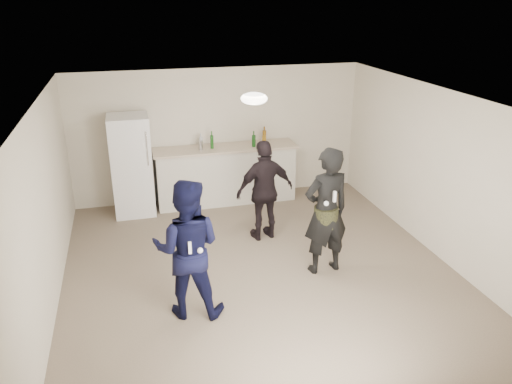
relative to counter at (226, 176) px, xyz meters
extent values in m
plane|color=#6B5B4C|center=(-0.06, -2.67, -0.53)|extent=(6.00, 6.00, 0.00)
plane|color=silver|center=(-0.06, -2.67, 1.98)|extent=(6.00, 6.00, 0.00)
plane|color=beige|center=(-0.06, 0.33, 0.72)|extent=(6.00, 0.00, 6.00)
plane|color=beige|center=(-0.06, -5.67, 0.72)|extent=(6.00, 0.00, 6.00)
plane|color=beige|center=(-2.81, -2.67, 0.72)|extent=(0.00, 6.00, 6.00)
plane|color=beige|center=(2.69, -2.67, 0.72)|extent=(0.00, 6.00, 6.00)
cube|color=beige|center=(0.00, 0.00, 0.00)|extent=(2.60, 0.56, 1.05)
cube|color=#BAA790|center=(0.00, 0.00, 0.55)|extent=(2.68, 0.64, 0.04)
cube|color=white|center=(-1.72, -0.07, 0.38)|extent=(0.70, 0.70, 1.80)
cylinder|color=silver|center=(-1.44, -0.44, 0.78)|extent=(0.02, 0.02, 0.60)
ellipsoid|color=white|center=(-0.06, -2.37, 1.93)|extent=(0.36, 0.36, 0.16)
cylinder|color=#AFB0B4|center=(-0.47, -0.05, 0.65)|extent=(0.08, 0.08, 0.17)
imported|color=#0F113F|center=(-1.16, -3.41, 0.36)|extent=(1.02, 0.89, 1.77)
imported|color=black|center=(0.84, -2.88, 0.40)|extent=(0.73, 0.52, 1.86)
cylinder|color=#323719|center=(0.84, -2.88, 0.32)|extent=(0.34, 0.34, 0.28)
imported|color=black|center=(0.30, -1.66, 0.30)|extent=(1.02, 0.55, 1.65)
cube|color=white|center=(-1.16, -3.69, 0.53)|extent=(0.04, 0.04, 0.15)
sphere|color=white|center=(-1.04, -3.66, 0.45)|extent=(0.07, 0.07, 0.07)
cube|color=silver|center=(0.84, -3.13, 0.72)|extent=(0.04, 0.04, 0.15)
sphere|color=white|center=(0.74, -3.10, 0.62)|extent=(0.07, 0.07, 0.07)
cylinder|color=silver|center=(-0.43, 0.10, 0.66)|extent=(0.07, 0.07, 0.19)
cylinder|color=#124214|center=(0.52, -0.11, 0.67)|extent=(0.07, 0.07, 0.22)
cylinder|color=brown|center=(0.80, 0.18, 0.67)|extent=(0.07, 0.07, 0.21)
cylinder|color=#164B15|center=(-0.25, -0.02, 0.69)|extent=(0.06, 0.06, 0.25)
cylinder|color=#956515|center=(0.72, -0.11, 0.66)|extent=(0.08, 0.08, 0.19)
camera|label=1|loc=(-1.72, -8.76, 3.23)|focal=35.00mm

